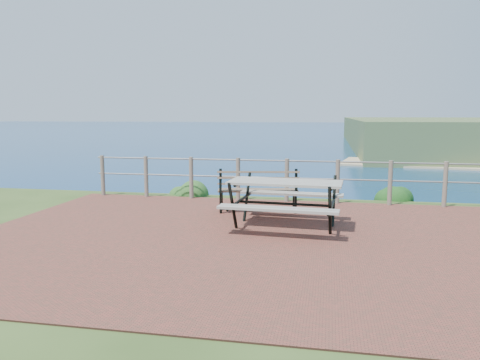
# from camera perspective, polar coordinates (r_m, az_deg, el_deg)

# --- Properties ---
(ground) EXTENTS (10.00, 7.00, 0.12)m
(ground) POSITION_cam_1_polar(r_m,az_deg,el_deg) (7.71, 3.42, -7.30)
(ground) COLOR brown
(ground) RESTS_ON ground
(ocean) EXTENTS (1200.00, 1200.00, 0.00)m
(ocean) POSITION_cam_1_polar(r_m,az_deg,el_deg) (207.39, 10.64, 7.35)
(ocean) COLOR navy
(ocean) RESTS_ON ground
(safety_railing) EXTENTS (9.40, 0.10, 1.00)m
(safety_railing) POSITION_cam_1_polar(r_m,az_deg,el_deg) (10.87, 5.73, 0.26)
(safety_railing) COLOR #6B5B4C
(safety_railing) RESTS_ON ground
(picnic_table) EXTENTS (2.04, 1.72, 0.84)m
(picnic_table) POSITION_cam_1_polar(r_m,az_deg,el_deg) (8.38, 5.51, -2.33)
(picnic_table) COLOR gray
(picnic_table) RESTS_ON ground
(park_bench) EXTENTS (1.70, 0.69, 0.93)m
(park_bench) POSITION_cam_1_polar(r_m,az_deg,el_deg) (9.66, 2.21, -0.44)
(park_bench) COLOR brown
(park_bench) RESTS_ON ground
(shrub_lip_west) EXTENTS (0.79, 0.79, 0.54)m
(shrub_lip_west) POSITION_cam_1_polar(r_m,az_deg,el_deg) (11.99, -6.83, -1.80)
(shrub_lip_west) COLOR #215923
(shrub_lip_west) RESTS_ON ground
(shrub_lip_east) EXTENTS (0.74, 0.74, 0.46)m
(shrub_lip_east) POSITION_cam_1_polar(r_m,az_deg,el_deg) (11.90, 18.12, -2.22)
(shrub_lip_east) COLOR #123D15
(shrub_lip_east) RESTS_ON ground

